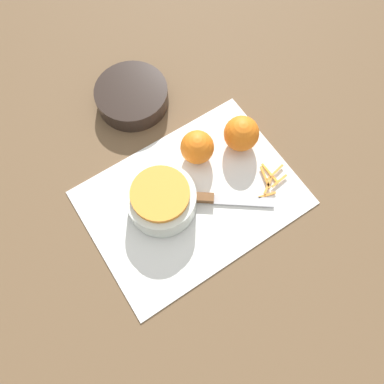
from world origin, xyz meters
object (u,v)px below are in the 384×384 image
(bowl_dark, at_px, (132,96))
(orange_left, at_px, (241,134))
(knife, at_px, (201,198))
(bowl_speckled, at_px, (161,199))
(orange_right, at_px, (197,147))

(bowl_dark, relative_size, orange_left, 2.18)
(bowl_dark, distance_m, knife, 0.31)
(knife, distance_m, orange_left, 0.17)
(bowl_speckled, xyz_separation_m, bowl_dark, (0.08, 0.28, -0.02))
(bowl_speckled, xyz_separation_m, orange_right, (0.13, 0.06, 0.00))
(bowl_speckled, relative_size, orange_right, 1.96)
(bowl_speckled, distance_m, orange_right, 0.15)
(bowl_speckled, height_order, orange_right, orange_right)
(orange_left, distance_m, orange_right, 0.11)
(bowl_dark, bearing_deg, orange_left, -58.04)
(bowl_speckled, height_order, bowl_dark, bowl_speckled)
(orange_left, bearing_deg, orange_right, 165.38)
(bowl_speckled, xyz_separation_m, knife, (0.08, -0.04, -0.03))
(bowl_dark, xyz_separation_m, knife, (-0.00, -0.31, -0.01))
(knife, relative_size, orange_right, 2.67)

